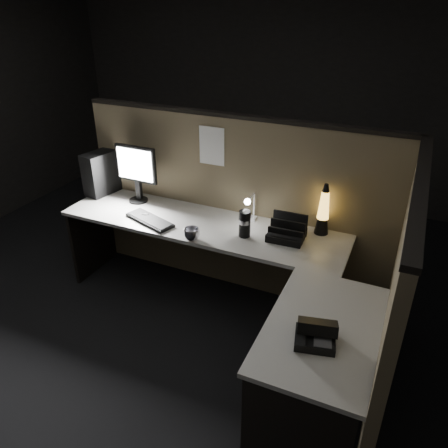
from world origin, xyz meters
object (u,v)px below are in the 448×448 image
at_px(monitor, 136,168).
at_px(pc_tower, 103,172).
at_px(lava_lamp, 323,213).
at_px(keyboard, 150,220).
at_px(desk_phone, 315,334).

bearing_deg(monitor, pc_tower, 176.22).
bearing_deg(lava_lamp, keyboard, -163.91).
relative_size(monitor, keyboard, 1.11).
relative_size(monitor, lava_lamp, 1.23).
distance_m(monitor, keyboard, 0.51).
relative_size(lava_lamp, desk_phone, 1.66).
relative_size(keyboard, desk_phone, 1.83).
height_order(monitor, lava_lamp, monitor).
relative_size(pc_tower, desk_phone, 1.57).
relative_size(pc_tower, keyboard, 0.86).
bearing_deg(keyboard, lava_lamp, 34.99).
xyz_separation_m(pc_tower, lava_lamp, (1.97, 0.04, -0.02)).
xyz_separation_m(monitor, desk_phone, (1.82, -1.09, -0.25)).
bearing_deg(keyboard, desk_phone, -8.63).
height_order(keyboard, lava_lamp, lava_lamp).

